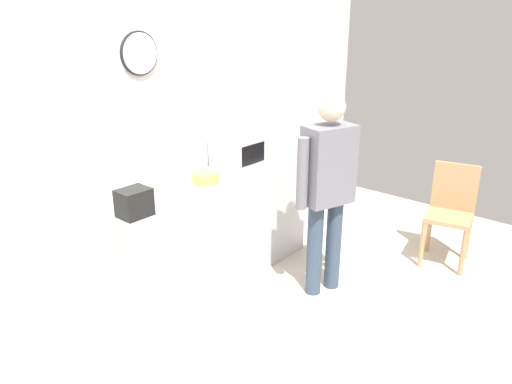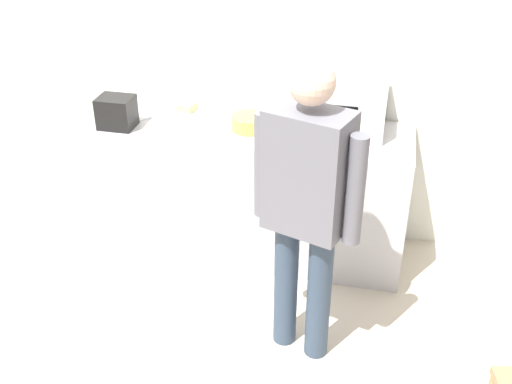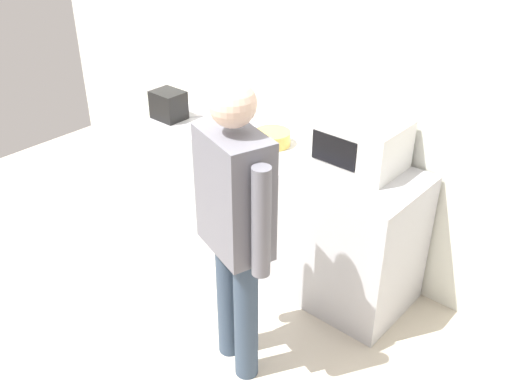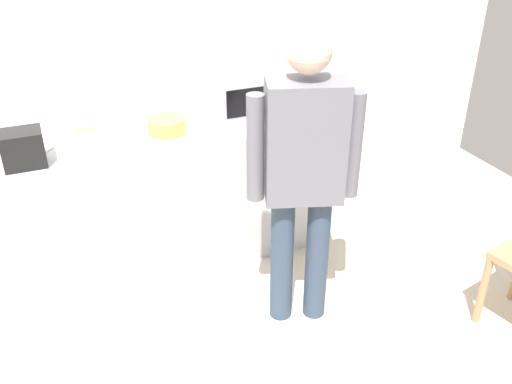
{
  "view_description": "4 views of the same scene",
  "coord_description": "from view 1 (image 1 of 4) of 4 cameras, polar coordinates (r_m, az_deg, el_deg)",
  "views": [
    {
      "loc": [
        -2.7,
        -1.7,
        2.27
      ],
      "look_at": [
        0.23,
        0.87,
        0.83
      ],
      "focal_mm": 34.64,
      "sensor_mm": 36.0,
      "label": 1
    },
    {
      "loc": [
        0.82,
        -2.31,
        2.55
      ],
      "look_at": [
        0.14,
        0.69,
        0.76
      ],
      "focal_mm": 43.76,
      "sensor_mm": 36.0,
      "label": 2
    },
    {
      "loc": [
        2.12,
        -1.4,
        2.52
      ],
      "look_at": [
        0.22,
        0.78,
        0.83
      ],
      "focal_mm": 40.3,
      "sensor_mm": 36.0,
      "label": 3
    },
    {
      "loc": [
        -0.73,
        -1.95,
        2.26
      ],
      "look_at": [
        0.36,
        0.67,
        0.68
      ],
      "focal_mm": 38.96,
      "sensor_mm": 36.0,
      "label": 4
    }
  ],
  "objects": [
    {
      "name": "ground_plane",
      "position": [
        3.92,
        7.64,
        -15.37
      ],
      "size": [
        6.0,
        6.0,
        0.0
      ],
      "primitive_type": "plane",
      "color": "beige"
    },
    {
      "name": "back_wall",
      "position": [
        4.37,
        -9.34,
        7.21
      ],
      "size": [
        5.4,
        0.13,
        2.6
      ],
      "color": "silver",
      "rests_on": "ground_plane"
    },
    {
      "name": "kitchen_counter",
      "position": [
        4.38,
        -5.37,
        -4.34
      ],
      "size": [
        1.99,
        0.62,
        0.91
      ],
      "primitive_type": "cube",
      "color": "#B7B7BC",
      "rests_on": "ground_plane"
    },
    {
      "name": "microwave",
      "position": [
        4.61,
        -1.61,
        4.99
      ],
      "size": [
        0.5,
        0.39,
        0.3
      ],
      "color": "silver",
      "rests_on": "kitchen_counter"
    },
    {
      "name": "sandwich_plate",
      "position": [
        4.01,
        -12.3,
        0.19
      ],
      "size": [
        0.28,
        0.28,
        0.07
      ],
      "color": "white",
      "rests_on": "kitchen_counter"
    },
    {
      "name": "salad_bowl",
      "position": [
        4.17,
        -5.8,
        1.71
      ],
      "size": [
        0.24,
        0.24,
        0.09
      ],
      "primitive_type": "cylinder",
      "color": "gold",
      "rests_on": "kitchen_counter"
    },
    {
      "name": "toaster",
      "position": [
        3.55,
        -13.89,
        -1.21
      ],
      "size": [
        0.22,
        0.18,
        0.2
      ],
      "primitive_type": "cube",
      "color": "black",
      "rests_on": "kitchen_counter"
    },
    {
      "name": "fork_utensil",
      "position": [
        4.4,
        -6.99,
        2.12
      ],
      "size": [
        0.17,
        0.03,
        0.01
      ],
      "primitive_type": "cube",
      "rotation": [
        0.0,
        0.0,
        3.09
      ],
      "color": "silver",
      "rests_on": "kitchen_counter"
    },
    {
      "name": "spoon_utensil",
      "position": [
        3.74,
        -13.59,
        -1.62
      ],
      "size": [
        0.12,
        0.15,
        0.01
      ],
      "primitive_type": "cube",
      "rotation": [
        0.0,
        0.0,
        0.92
      ],
      "color": "silver",
      "rests_on": "kitchen_counter"
    },
    {
      "name": "person_standing",
      "position": [
        3.98,
        8.26,
        1.2
      ],
      "size": [
        0.57,
        0.35,
        1.69
      ],
      "color": "#314156",
      "rests_on": "ground_plane"
    },
    {
      "name": "wooden_chair",
      "position": [
        4.96,
        21.57,
        -1.86
      ],
      "size": [
        0.48,
        0.48,
        0.94
      ],
      "color": "#A87F56",
      "rests_on": "ground_plane"
    }
  ]
}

